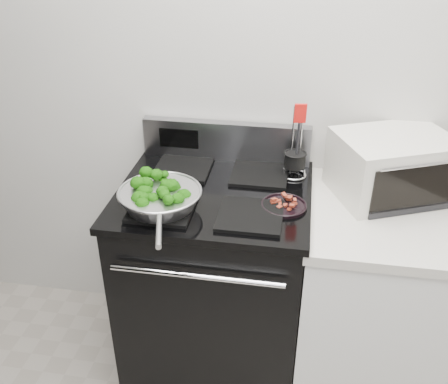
% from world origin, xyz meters
% --- Properties ---
extents(back_wall, '(4.00, 0.02, 2.70)m').
position_xyz_m(back_wall, '(0.00, 1.75, 1.35)').
color(back_wall, silver).
rests_on(back_wall, ground).
extents(gas_range, '(0.79, 0.69, 1.13)m').
position_xyz_m(gas_range, '(-0.30, 1.41, 0.49)').
color(gas_range, black).
rests_on(gas_range, floor).
extents(counter, '(0.62, 0.68, 0.92)m').
position_xyz_m(counter, '(0.39, 1.41, 0.46)').
color(counter, white).
rests_on(counter, floor).
extents(skillet, '(0.32, 0.50, 0.07)m').
position_xyz_m(skillet, '(-0.48, 1.24, 1.00)').
color(skillet, silver).
rests_on(skillet, gas_range).
extents(broccoli_pile, '(0.25, 0.25, 0.09)m').
position_xyz_m(broccoli_pile, '(-0.48, 1.24, 1.02)').
color(broccoli_pile, black).
rests_on(broccoli_pile, skillet).
extents(bacon_plate, '(0.18, 0.18, 0.04)m').
position_xyz_m(bacon_plate, '(-0.01, 1.33, 0.97)').
color(bacon_plate, black).
rests_on(bacon_plate, gas_range).
extents(utensil_holder, '(0.11, 0.11, 0.33)m').
position_xyz_m(utensil_holder, '(0.02, 1.60, 1.01)').
color(utensil_holder, silver).
rests_on(utensil_holder, gas_range).
extents(toaster_oven, '(0.54, 0.49, 0.26)m').
position_xyz_m(toaster_oven, '(0.41, 1.57, 1.05)').
color(toaster_oven, beige).
rests_on(toaster_oven, counter).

